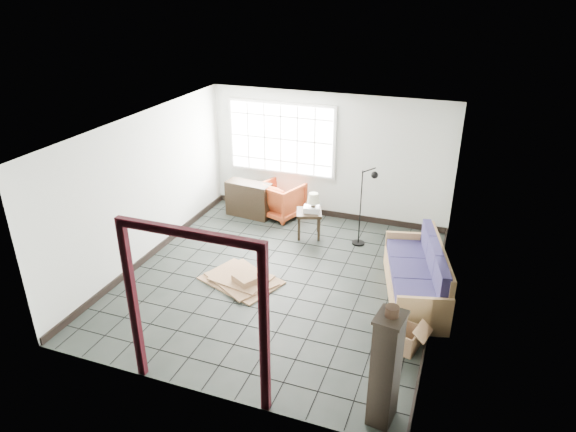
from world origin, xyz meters
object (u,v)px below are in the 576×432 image
at_px(tall_shelf, 386,369).
at_px(armchair, 281,198).
at_px(futon_sofa, 419,278).
at_px(side_table, 309,216).

bearing_deg(tall_shelf, armchair, 130.58).
height_order(futon_sofa, armchair, futon_sofa).
distance_m(side_table, tall_shelf, 4.67).
distance_m(armchair, side_table, 1.09).
xyz_separation_m(side_table, tall_shelf, (2.21, -4.10, 0.29)).
distance_m(futon_sofa, tall_shelf, 2.73).
xyz_separation_m(armchair, side_table, (0.84, -0.70, 0.02)).
height_order(armchair, tall_shelf, tall_shelf).
relative_size(futon_sofa, tall_shelf, 1.54).
bearing_deg(futon_sofa, armchair, 131.47).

